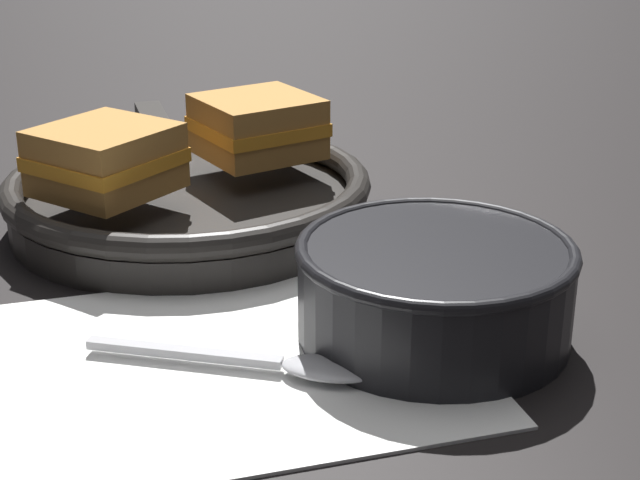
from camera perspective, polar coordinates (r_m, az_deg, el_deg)
ground_plane at (r=0.61m, az=-0.27°, el=-4.18°), size 4.00×4.00×0.00m
napkin at (r=0.55m, az=-4.89°, el=-6.89°), size 0.27×0.23×0.00m
soup_bowl at (r=0.57m, az=6.69°, el=-2.56°), size 0.16×0.16×0.06m
spoon at (r=0.53m, az=-1.84°, el=-7.21°), size 0.15×0.10×0.01m
skillet at (r=0.74m, az=-7.67°, el=2.51°), size 0.27×0.39×0.04m
sandwich_near_left at (r=0.70m, az=-12.37°, el=4.61°), size 0.12×0.12×0.05m
sandwich_near_right at (r=0.77m, az=-3.66°, el=6.62°), size 0.10×0.10×0.05m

